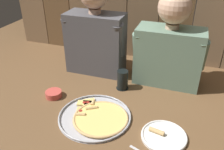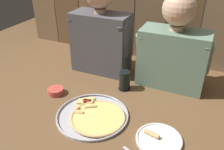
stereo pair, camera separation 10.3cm
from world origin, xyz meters
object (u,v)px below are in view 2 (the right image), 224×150
dinner_plate (159,139)px  pizza_tray (95,116)px  drinking_glass (124,80)px  dipping_bowl (56,91)px  diner_right (174,45)px  diner_left (101,31)px

dinner_plate → pizza_tray: bearing=175.5°
drinking_glass → dipping_bowl: (-0.37, -0.23, -0.04)m
drinking_glass → dipping_bowl: 0.44m
dinner_plate → diner_right: (-0.07, 0.53, 0.27)m
dipping_bowl → drinking_glass: bearing=31.5°
pizza_tray → drinking_glass: drinking_glass is taller
dinner_plate → diner_right: diner_right is taller
pizza_tray → diner_left: size_ratio=0.61×
diner_right → pizza_tray: bearing=-120.2°
drinking_glass → dipping_bowl: bearing=-148.5°
diner_left → diner_right: diner_left is taller
pizza_tray → diner_left: bearing=112.2°
pizza_tray → dinner_plate: size_ratio=1.77×
diner_left → dinner_plate: bearing=-43.3°
pizza_tray → dinner_plate: dinner_plate is taller
dipping_bowl → diner_left: size_ratio=0.15×
diner_left → drinking_glass: bearing=-35.2°
dinner_plate → drinking_glass: size_ratio=1.77×
diner_right → drinking_glass: bearing=-144.8°
dipping_bowl → diner_right: size_ratio=0.16×
diner_left → diner_right: size_ratio=1.06×
dinner_plate → diner_left: (-0.57, 0.53, 0.29)m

